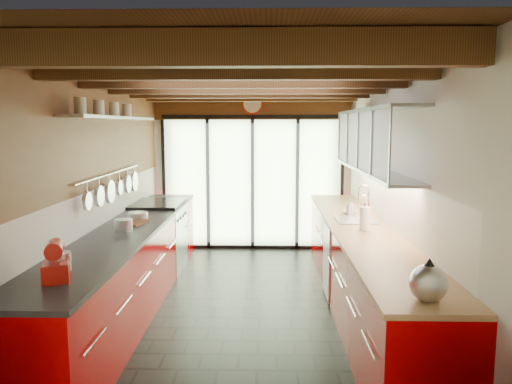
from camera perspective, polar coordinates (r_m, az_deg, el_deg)
ground at (r=5.70m, az=-1.25°, el=-13.10°), size 5.50×5.50×0.00m
room_shell at (r=5.34m, az=-1.31°, el=3.72°), size 5.50×5.50×5.50m
ceiling_beams at (r=5.72m, az=-1.15°, el=12.08°), size 3.14×5.06×4.90m
glass_door at (r=8.03m, az=-0.40°, el=5.11°), size 2.95×0.10×2.90m
left_counter at (r=5.76m, az=-14.19°, el=-8.30°), size 0.68×5.00×0.92m
range_stove at (r=7.12m, az=-11.07°, el=-5.05°), size 0.66×0.90×0.97m
right_counter at (r=5.64m, az=11.91°, el=-8.55°), size 0.68×5.00×0.92m
sink_assembly at (r=5.91m, az=11.48°, el=-2.82°), size 0.45×0.52×0.43m
upper_cabinets_right at (r=5.75m, az=13.30°, el=5.76°), size 0.34×3.00×3.00m
left_wall_fixtures at (r=5.84m, az=-15.82°, el=5.23°), size 0.28×2.60×0.96m
stand_mixer at (r=3.91m, az=-21.78°, el=-7.58°), size 0.27×0.36×0.29m
pot_large at (r=5.43m, az=-14.92°, el=-3.65°), size 0.21×0.21×0.12m
pot_small at (r=5.98m, az=-13.37°, el=-2.70°), size 0.29×0.29×0.09m
cutting_board at (r=5.77m, az=-13.95°, el=-3.42°), size 0.30×0.38×0.03m
kettle at (r=3.38m, az=19.13°, el=-9.58°), size 0.30×0.33×0.29m
paper_towel at (r=5.37m, az=12.33°, el=-3.00°), size 0.13×0.13×0.30m
soap_bottle at (r=6.24m, az=10.77°, el=-1.72°), size 0.11×0.11×0.19m
bowl at (r=6.31m, az=10.67°, el=-2.30°), size 0.23×0.23×0.05m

